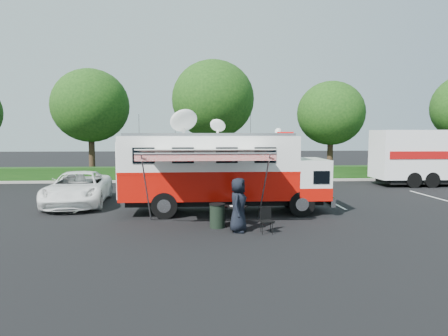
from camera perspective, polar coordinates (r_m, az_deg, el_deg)
The scene contains 10 objects.
ground_plane at distance 17.46m, azimuth 0.11°, elevation -6.37°, with size 120.00×120.00×0.00m, color black.
back_border at distance 30.11m, azimuth 0.65°, elevation 7.97°, with size 60.00×6.14×8.87m.
stall_lines at distance 20.38m, azimuth -1.87°, elevation -4.71°, with size 24.12×5.50×0.01m.
command_truck at distance 17.18m, azimuth -0.15°, elevation -0.40°, with size 8.87×2.44×4.26m.
awning at distance 14.56m, azimuth -2.65°, elevation 2.23°, with size 4.84×2.51×2.93m.
white_suv at distance 20.58m, azimuth -20.02°, elevation -4.93°, with size 2.62×5.69×1.58m, color white.
person at distance 14.14m, azimuth 2.04°, elevation -9.09°, with size 0.93×0.60×1.90m, color black.
folding_table at distance 14.89m, azimuth 1.48°, elevation -5.66°, with size 1.04×0.91×0.74m.
folding_chair at distance 13.99m, azimuth 6.04°, elevation -7.07°, with size 0.54×0.57×0.89m.
trash_bin at distance 14.65m, azimuth -0.97°, elevation -6.80°, with size 0.59×0.59×0.88m.
Camera 1 is at (-1.14, -17.08, 3.44)m, focal length 32.00 mm.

